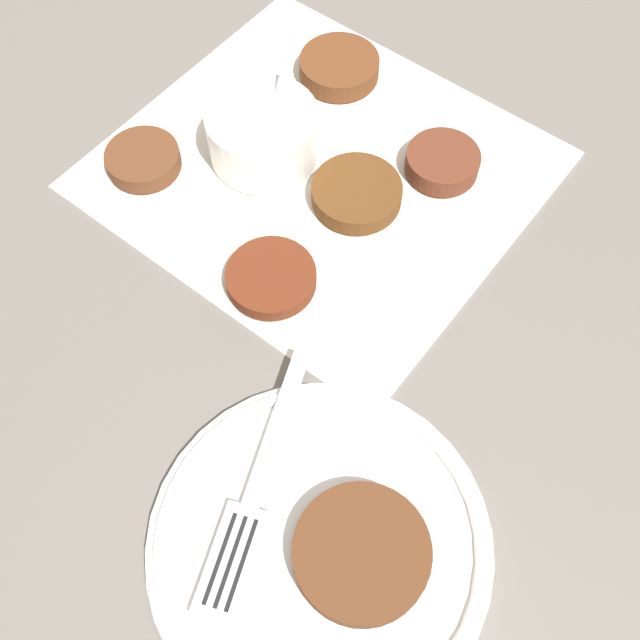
{
  "coord_description": "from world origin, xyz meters",
  "views": [
    {
      "loc": [
        -0.3,
        0.34,
        0.5
      ],
      "look_at": [
        -0.12,
        0.14,
        0.02
      ],
      "focal_mm": 42.0,
      "sensor_mm": 36.0,
      "label": 1
    }
  ],
  "objects_px": {
    "fork": "(251,505)",
    "sauce_bowl": "(263,135)",
    "fritter_on_plate": "(361,553)",
    "serving_plate": "(320,543)"
  },
  "relations": [
    {
      "from": "fork",
      "to": "sauce_bowl",
      "type": "bearing_deg",
      "value": -47.14
    },
    {
      "from": "fork",
      "to": "fritter_on_plate",
      "type": "bearing_deg",
      "value": -161.78
    },
    {
      "from": "sauce_bowl",
      "to": "serving_plate",
      "type": "relative_size",
      "value": 0.46
    },
    {
      "from": "fritter_on_plate",
      "to": "fork",
      "type": "bearing_deg",
      "value": 18.22
    },
    {
      "from": "fritter_on_plate",
      "to": "fork",
      "type": "xyz_separation_m",
      "value": [
        0.07,
        0.02,
        -0.01
      ]
    },
    {
      "from": "sauce_bowl",
      "to": "fork",
      "type": "xyz_separation_m",
      "value": [
        -0.21,
        0.23,
        -0.01
      ]
    },
    {
      "from": "sauce_bowl",
      "to": "fork",
      "type": "relative_size",
      "value": 0.57
    },
    {
      "from": "sauce_bowl",
      "to": "serving_plate",
      "type": "distance_m",
      "value": 0.34
    },
    {
      "from": "serving_plate",
      "to": "fritter_on_plate",
      "type": "relative_size",
      "value": 2.57
    },
    {
      "from": "sauce_bowl",
      "to": "fork",
      "type": "height_order",
      "value": "sauce_bowl"
    }
  ]
}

